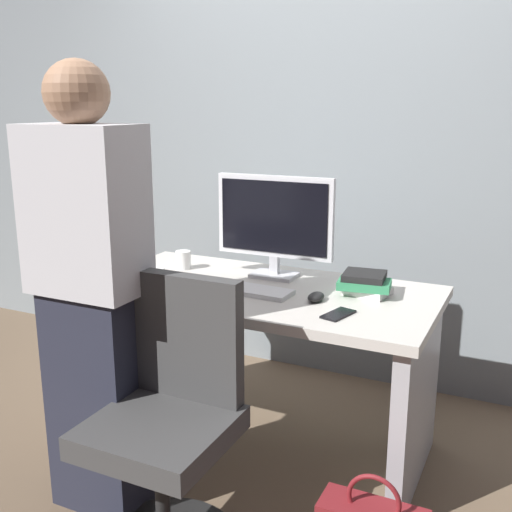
% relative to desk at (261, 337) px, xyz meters
% --- Properties ---
extents(ground_plane, '(9.00, 9.00, 0.00)m').
position_rel_desk_xyz_m(ground_plane, '(0.00, 0.00, -0.51)').
color(ground_plane, brown).
extents(wall_back, '(6.40, 0.10, 3.00)m').
position_rel_desk_xyz_m(wall_back, '(0.00, 0.91, 0.99)').
color(wall_back, gray).
rests_on(wall_back, ground).
extents(desk, '(1.47, 0.75, 0.74)m').
position_rel_desk_xyz_m(desk, '(0.00, 0.00, 0.00)').
color(desk, beige).
rests_on(desk, ground).
extents(office_chair, '(0.52, 0.52, 0.94)m').
position_rel_desk_xyz_m(office_chair, '(-0.00, -0.72, -0.08)').
color(office_chair, black).
rests_on(office_chair, ground).
extents(person_at_desk, '(0.40, 0.24, 1.64)m').
position_rel_desk_xyz_m(person_at_desk, '(-0.37, -0.64, 0.33)').
color(person_at_desk, '#262838').
rests_on(person_at_desk, ground).
extents(monitor, '(0.54, 0.14, 0.46)m').
position_rel_desk_xyz_m(monitor, '(-0.02, 0.18, 0.48)').
color(monitor, silver).
rests_on(monitor, desk).
extents(keyboard, '(0.44, 0.15, 0.02)m').
position_rel_desk_xyz_m(keyboard, '(-0.05, -0.08, 0.24)').
color(keyboard, white).
rests_on(keyboard, desk).
extents(mouse, '(0.06, 0.10, 0.03)m').
position_rel_desk_xyz_m(mouse, '(0.27, -0.07, 0.24)').
color(mouse, black).
rests_on(mouse, desk).
extents(cup_near_keyboard, '(0.07, 0.07, 0.09)m').
position_rel_desk_xyz_m(cup_near_keyboard, '(-0.40, -0.19, 0.27)').
color(cup_near_keyboard, white).
rests_on(cup_near_keyboard, desk).
extents(cup_by_monitor, '(0.07, 0.07, 0.09)m').
position_rel_desk_xyz_m(cup_by_monitor, '(-0.46, 0.12, 0.27)').
color(cup_by_monitor, white).
rests_on(cup_by_monitor, desk).
extents(book_stack, '(0.23, 0.19, 0.09)m').
position_rel_desk_xyz_m(book_stack, '(0.43, 0.09, 0.27)').
color(book_stack, white).
rests_on(book_stack, desk).
extents(cell_phone, '(0.10, 0.16, 0.01)m').
position_rel_desk_xyz_m(cell_phone, '(0.40, -0.19, 0.23)').
color(cell_phone, black).
rests_on(cell_phone, desk).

